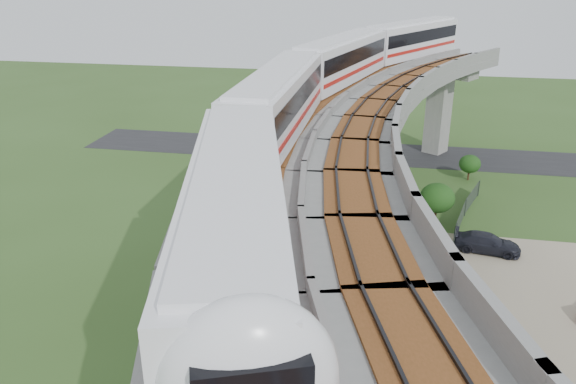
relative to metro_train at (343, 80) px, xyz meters
name	(u,v)px	position (x,y,z in m)	size (l,w,h in m)	color
ground	(313,299)	(-0.78, -7.15, -12.31)	(160.00, 160.00, 0.00)	#335020
dirt_lot	(560,344)	(13.22, -9.15, -12.29)	(18.00, 26.00, 0.04)	gray
asphalt_road	(351,152)	(-0.78, 22.85, -12.29)	(60.00, 8.00, 0.03)	#232326
viaduct	(384,166)	(3.07, -7.15, -3.26)	(19.58, 73.98, 11.40)	#99968E
metro_train	(343,80)	(0.00, 0.00, 0.00)	(14.17, 60.87, 3.64)	white
fence	(477,305)	(8.98, -7.15, -11.56)	(3.87, 38.73, 1.50)	#2D382D
tree_0	(470,164)	(11.03, 16.24, -10.68)	(2.04, 2.04, 2.50)	#382314
tree_1	(437,198)	(7.30, 5.54, -10.08)	(2.76, 2.76, 3.40)	#382314
tree_2	(413,241)	(5.30, -2.27, -10.16)	(2.11, 2.11, 3.05)	#382314
tree_3	(424,328)	(5.64, -11.99, -10.19)	(3.17, 3.17, 3.46)	#382314
car_dark	(487,243)	(10.70, 1.30, -11.59)	(1.90, 4.68, 1.36)	black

